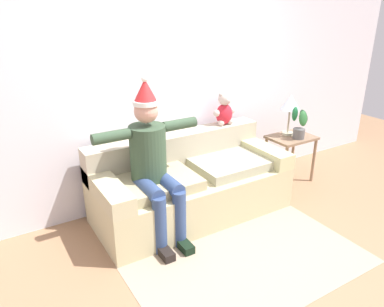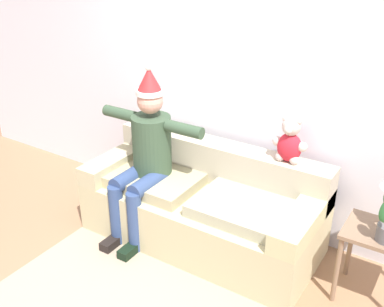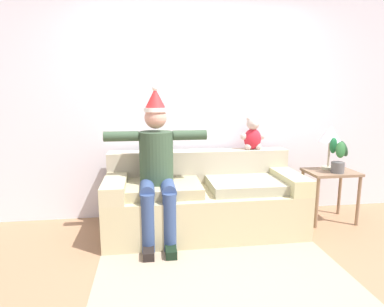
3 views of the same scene
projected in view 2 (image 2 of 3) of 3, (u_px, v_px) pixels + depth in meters
name	position (u px, v px, depth m)	size (l,w,h in m)	color
ground_plane	(130.00, 306.00, 3.36)	(10.00, 10.00, 0.00)	#956E4E
back_wall	(236.00, 77.00, 3.95)	(7.00, 0.10, 2.70)	silver
couch	(203.00, 205.00, 3.99)	(2.03, 0.89, 0.82)	#BDB287
person_seated	(145.00, 152.00, 3.91)	(1.02, 0.77, 1.53)	#344B35
teddy_bear	(290.00, 142.00, 3.61)	(0.29, 0.17, 0.38)	red
side_table	(383.00, 245.00, 3.21)	(0.55, 0.41, 0.59)	#83674F
area_rug	(129.00, 307.00, 3.34)	(2.05, 1.17, 0.01)	tan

